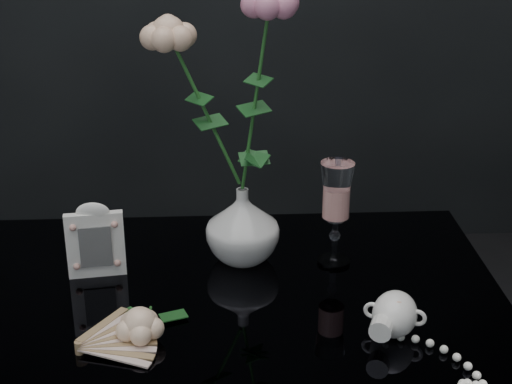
{
  "coord_description": "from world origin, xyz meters",
  "views": [
    {
      "loc": [
        0.06,
        -1.08,
        1.42
      ],
      "look_at": [
        0.12,
        0.08,
        0.92
      ],
      "focal_mm": 55.0,
      "sensor_mm": 36.0,
      "label": 1
    }
  ],
  "objects_px": {
    "vase": "(243,225)",
    "picture_frame": "(95,240)",
    "pearl_jar": "(395,312)",
    "wine_glass": "(336,214)",
    "loose_rose": "(140,325)"
  },
  "relations": [
    {
      "from": "vase",
      "to": "wine_glass",
      "type": "bearing_deg",
      "value": -7.27
    },
    {
      "from": "vase",
      "to": "picture_frame",
      "type": "bearing_deg",
      "value": -169.86
    },
    {
      "from": "loose_rose",
      "to": "pearl_jar",
      "type": "height_order",
      "value": "pearl_jar"
    },
    {
      "from": "vase",
      "to": "picture_frame",
      "type": "distance_m",
      "value": 0.25
    },
    {
      "from": "loose_rose",
      "to": "pearl_jar",
      "type": "distance_m",
      "value": 0.38
    },
    {
      "from": "loose_rose",
      "to": "pearl_jar",
      "type": "bearing_deg",
      "value": 10.69
    },
    {
      "from": "pearl_jar",
      "to": "picture_frame",
      "type": "bearing_deg",
      "value": 177.94
    },
    {
      "from": "vase",
      "to": "wine_glass",
      "type": "xyz_separation_m",
      "value": [
        0.16,
        -0.02,
        0.03
      ]
    },
    {
      "from": "picture_frame",
      "to": "loose_rose",
      "type": "distance_m",
      "value": 0.22
    },
    {
      "from": "pearl_jar",
      "to": "wine_glass",
      "type": "bearing_deg",
      "value": 125.81
    },
    {
      "from": "pearl_jar",
      "to": "loose_rose",
      "type": "bearing_deg",
      "value": -158.78
    },
    {
      "from": "picture_frame",
      "to": "loose_rose",
      "type": "height_order",
      "value": "picture_frame"
    },
    {
      "from": "picture_frame",
      "to": "loose_rose",
      "type": "relative_size",
      "value": 0.87
    },
    {
      "from": "picture_frame",
      "to": "pearl_jar",
      "type": "bearing_deg",
      "value": -30.6
    },
    {
      "from": "picture_frame",
      "to": "pearl_jar",
      "type": "relative_size",
      "value": 0.56
    }
  ]
}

